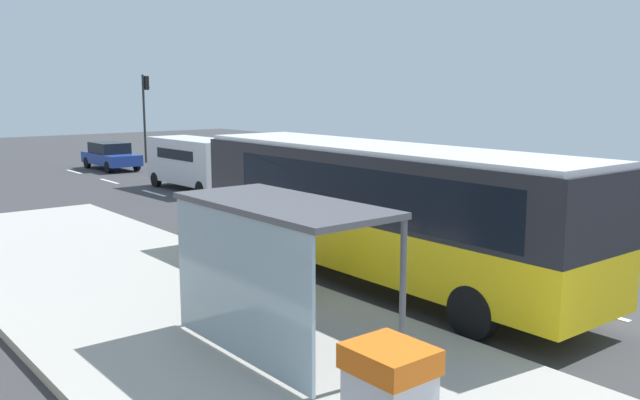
{
  "coord_description": "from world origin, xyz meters",
  "views": [
    {
      "loc": [
        -12.32,
        -8.05,
        4.45
      ],
      "look_at": [
        -1.0,
        5.95,
        1.5
      ],
      "focal_mm": 37.82,
      "sensor_mm": 36.0,
      "label": 1
    }
  ],
  "objects_px": {
    "white_van": "(195,160)",
    "sedan_near": "(111,155)",
    "traffic_light_near_side": "(145,105)",
    "recycling_bin_blue": "(273,267)",
    "bus_shelter": "(266,240)",
    "recycling_bin_yellow": "(292,274)",
    "bus": "(377,205)",
    "recycling_bin_orange": "(255,261)"
  },
  "relations": [
    {
      "from": "white_van",
      "to": "sedan_near",
      "type": "xyz_separation_m",
      "value": [
        0.1,
        9.99,
        -0.55
      ]
    },
    {
      "from": "sedan_near",
      "to": "recycling_bin_blue",
      "type": "relative_size",
      "value": 4.66
    },
    {
      "from": "white_van",
      "to": "traffic_light_near_side",
      "type": "xyz_separation_m",
      "value": [
        3.3,
        12.16,
        2.2
      ]
    },
    {
      "from": "traffic_light_near_side",
      "to": "recycling_bin_blue",
      "type": "bearing_deg",
      "value": -109.5
    },
    {
      "from": "white_van",
      "to": "recycling_bin_blue",
      "type": "relative_size",
      "value": 5.55
    },
    {
      "from": "recycling_bin_yellow",
      "to": "sedan_near",
      "type": "bearing_deg",
      "value": 75.92
    },
    {
      "from": "recycling_bin_yellow",
      "to": "recycling_bin_orange",
      "type": "distance_m",
      "value": 1.4
    },
    {
      "from": "sedan_near",
      "to": "bus_shelter",
      "type": "bearing_deg",
      "value": -107.16
    },
    {
      "from": "recycling_bin_yellow",
      "to": "bus",
      "type": "bearing_deg",
      "value": 1.19
    },
    {
      "from": "bus",
      "to": "white_van",
      "type": "xyz_separation_m",
      "value": [
        3.91,
        15.87,
        -0.5
      ]
    },
    {
      "from": "sedan_near",
      "to": "traffic_light_near_side",
      "type": "xyz_separation_m",
      "value": [
        3.2,
        2.18,
        2.75
      ]
    },
    {
      "from": "sedan_near",
      "to": "recycling_bin_yellow",
      "type": "bearing_deg",
      "value": -104.08
    },
    {
      "from": "white_van",
      "to": "traffic_light_near_side",
      "type": "distance_m",
      "value": 12.79
    },
    {
      "from": "bus",
      "to": "recycling_bin_blue",
      "type": "xyz_separation_m",
      "value": [
        -2.49,
        0.65,
        -1.19
      ]
    },
    {
      "from": "recycling_bin_blue",
      "to": "recycling_bin_orange",
      "type": "bearing_deg",
      "value": 90.0
    },
    {
      "from": "bus",
      "to": "traffic_light_near_side",
      "type": "relative_size",
      "value": 2.06
    },
    {
      "from": "recycling_bin_yellow",
      "to": "recycling_bin_blue",
      "type": "relative_size",
      "value": 1.0
    },
    {
      "from": "recycling_bin_blue",
      "to": "traffic_light_near_side",
      "type": "height_order",
      "value": "traffic_light_near_side"
    },
    {
      "from": "white_van",
      "to": "recycling_bin_orange",
      "type": "height_order",
      "value": "white_van"
    },
    {
      "from": "recycling_bin_yellow",
      "to": "traffic_light_near_side",
      "type": "xyz_separation_m",
      "value": [
        9.7,
        28.09,
        2.89
      ]
    },
    {
      "from": "sedan_near",
      "to": "recycling_bin_orange",
      "type": "xyz_separation_m",
      "value": [
        -6.5,
        -24.51,
        -0.14
      ]
    },
    {
      "from": "recycling_bin_blue",
      "to": "recycling_bin_yellow",
      "type": "bearing_deg",
      "value": -90.0
    },
    {
      "from": "recycling_bin_blue",
      "to": "sedan_near",
      "type": "bearing_deg",
      "value": 75.54
    },
    {
      "from": "recycling_bin_yellow",
      "to": "bus_shelter",
      "type": "bearing_deg",
      "value": -133.93
    },
    {
      "from": "recycling_bin_yellow",
      "to": "recycling_bin_blue",
      "type": "distance_m",
      "value": 0.7
    },
    {
      "from": "recycling_bin_orange",
      "to": "bus",
      "type": "bearing_deg",
      "value": -28.45
    },
    {
      "from": "recycling_bin_yellow",
      "to": "recycling_bin_blue",
      "type": "xyz_separation_m",
      "value": [
        0.0,
        0.7,
        0.0
      ]
    },
    {
      "from": "recycling_bin_blue",
      "to": "traffic_light_near_side",
      "type": "distance_m",
      "value": 29.19
    },
    {
      "from": "traffic_light_near_side",
      "to": "recycling_bin_yellow",
      "type": "bearing_deg",
      "value": -109.05
    },
    {
      "from": "bus",
      "to": "bus_shelter",
      "type": "bearing_deg",
      "value": -153.46
    },
    {
      "from": "sedan_near",
      "to": "traffic_light_near_side",
      "type": "bearing_deg",
      "value": 34.24
    },
    {
      "from": "recycling_bin_yellow",
      "to": "bus_shelter",
      "type": "distance_m",
      "value": 3.5
    },
    {
      "from": "sedan_near",
      "to": "recycling_bin_orange",
      "type": "distance_m",
      "value": 25.36
    },
    {
      "from": "recycling_bin_blue",
      "to": "bus_shelter",
      "type": "xyz_separation_m",
      "value": [
        -2.21,
        -3.0,
        1.44
      ]
    },
    {
      "from": "white_van",
      "to": "sedan_near",
      "type": "relative_size",
      "value": 1.19
    },
    {
      "from": "recycling_bin_blue",
      "to": "recycling_bin_orange",
      "type": "height_order",
      "value": "same"
    },
    {
      "from": "white_van",
      "to": "recycling_bin_blue",
      "type": "height_order",
      "value": "white_van"
    },
    {
      "from": "recycling_bin_orange",
      "to": "bus_shelter",
      "type": "xyz_separation_m",
      "value": [
        -2.21,
        -3.7,
        1.44
      ]
    },
    {
      "from": "recycling_bin_yellow",
      "to": "traffic_light_near_side",
      "type": "height_order",
      "value": "traffic_light_near_side"
    },
    {
      "from": "white_van",
      "to": "traffic_light_near_side",
      "type": "relative_size",
      "value": 0.98
    },
    {
      "from": "bus",
      "to": "sedan_near",
      "type": "xyz_separation_m",
      "value": [
        4.01,
        25.86,
        -1.05
      ]
    },
    {
      "from": "recycling_bin_yellow",
      "to": "traffic_light_near_side",
      "type": "distance_m",
      "value": 29.85
    }
  ]
}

